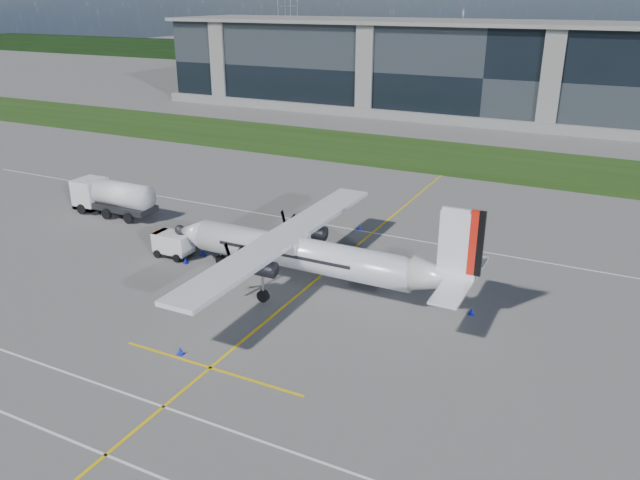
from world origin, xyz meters
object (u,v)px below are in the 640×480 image
object	(u,v)px
turboprop_aircraft	(312,237)
safety_cone_nose_stbd	(203,253)
ground_crew_person	(157,238)
safety_cone_tail	(472,311)
baggage_tug	(173,245)
safety_cone_stbdwing	(359,227)
safety_cone_portwing	(180,351)
pylon_west	(288,11)
safety_cone_nose_port	(186,260)
fuel_tanker_truck	(109,197)

from	to	relation	value
turboprop_aircraft	safety_cone_nose_stbd	world-z (taller)	turboprop_aircraft
ground_crew_person	safety_cone_nose_stbd	world-z (taller)	ground_crew_person
safety_cone_nose_stbd	safety_cone_tail	distance (m)	21.79
baggage_tug	safety_cone_nose_stbd	bearing A→B (deg)	27.94
turboprop_aircraft	safety_cone_stbdwing	xyz separation A→B (m)	(-1.48, 12.07, -3.46)
safety_cone_portwing	safety_cone_nose_stbd	distance (m)	14.88
pylon_west	safety_cone_nose_port	world-z (taller)	pylon_west
baggage_tug	safety_cone_portwing	world-z (taller)	baggage_tug
ground_crew_person	safety_cone_tail	xyz separation A→B (m)	(26.15, 0.20, -0.66)
safety_cone_nose_stbd	baggage_tug	bearing A→B (deg)	-152.06
baggage_tug	safety_cone_stbdwing	bearing A→B (deg)	48.34
ground_crew_person	safety_cone_tail	bearing A→B (deg)	-93.95
turboprop_aircraft	safety_cone_nose_port	size ratio (longest dim) A/B	49.45
safety_cone_nose_port	turboprop_aircraft	bearing A→B (deg)	5.07
pylon_west	safety_cone_nose_stbd	distance (m)	161.10
baggage_tug	safety_cone_portwing	distance (m)	15.22
safety_cone_stbdwing	ground_crew_person	bearing A→B (deg)	-138.90
safety_cone_stbdwing	safety_cone_portwing	bearing A→B (deg)	-92.50
safety_cone_nose_stbd	safety_cone_nose_port	xyz separation A→B (m)	(-0.27, -1.84, 0.00)
turboprop_aircraft	safety_cone_nose_port	distance (m)	11.21
pylon_west	safety_cone_portwing	distance (m)	175.87
ground_crew_person	safety_cone_stbdwing	bearing A→B (deg)	-53.29
safety_cone_nose_stbd	safety_cone_nose_port	bearing A→B (deg)	-98.44
pylon_west	fuel_tanker_truck	size ratio (longest dim) A/B	3.35
turboprop_aircraft	safety_cone_tail	size ratio (longest dim) A/B	49.45
ground_crew_person	safety_cone_portwing	bearing A→B (deg)	-139.63
pylon_west	safety_cone_tail	size ratio (longest dim) A/B	60.00
pylon_west	safety_cone_tail	bearing A→B (deg)	-56.54
safety_cone_nose_port	ground_crew_person	bearing A→B (deg)	160.12
safety_cone_portwing	safety_cone_tail	size ratio (longest dim) A/B	1.00
fuel_tanker_truck	safety_cone_nose_port	size ratio (longest dim) A/B	17.91
safety_cone_tail	safety_cone_nose_port	world-z (taller)	same
baggage_tug	ground_crew_person	size ratio (longest dim) A/B	1.76
safety_cone_portwing	safety_cone_nose_port	xyz separation A→B (m)	(-8.10, 10.81, 0.00)
safety_cone_tail	fuel_tanker_truck	bearing A→B (deg)	172.69
safety_cone_nose_stbd	safety_cone_tail	bearing A→B (deg)	-0.43
pylon_west	ground_crew_person	size ratio (longest dim) A/B	16.40
ground_crew_person	safety_cone_stbdwing	xyz separation A→B (m)	(13.23, 11.54, -0.66)
ground_crew_person	turboprop_aircraft	bearing A→B (deg)	-96.47
safety_cone_portwing	turboprop_aircraft	bearing A→B (deg)	77.91
pylon_west	ground_crew_person	xyz separation A→B (m)	(68.43, -143.32, -14.09)
safety_cone_portwing	safety_cone_nose_port	bearing A→B (deg)	126.85
turboprop_aircraft	ground_crew_person	distance (m)	14.98
ground_crew_person	safety_cone_stbdwing	distance (m)	17.56
baggage_tug	safety_cone_nose_port	world-z (taller)	baggage_tug
pylon_west	safety_cone_nose_port	distance (m)	162.61
safety_cone_nose_stbd	safety_cone_tail	size ratio (longest dim) A/B	1.00
safety_cone_portwing	safety_cone_nose_stbd	xyz separation A→B (m)	(-7.83, 12.65, 0.00)
baggage_tug	safety_cone_tail	world-z (taller)	baggage_tug
safety_cone_tail	safety_cone_stbdwing	bearing A→B (deg)	138.73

